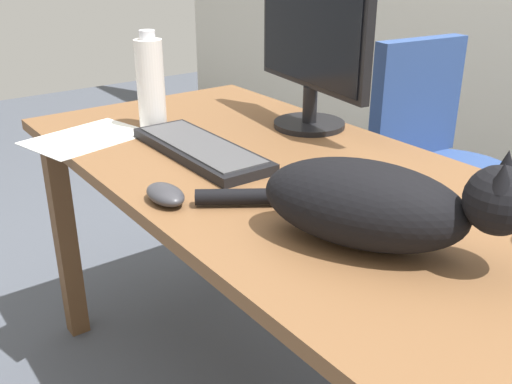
{
  "coord_description": "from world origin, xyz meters",
  "views": [
    {
      "loc": [
        1.01,
        -0.8,
        1.24
      ],
      "look_at": [
        0.2,
        -0.21,
        0.8
      ],
      "focal_mm": 41.52,
      "sensor_mm": 36.0,
      "label": 1
    }
  ],
  "objects_px": {
    "computer_mouse": "(165,194)",
    "water_bottle": "(151,84)",
    "keyboard": "(200,149)",
    "cat": "(376,203)",
    "monitor": "(312,45)",
    "office_chair": "(434,199)"
  },
  "relations": [
    {
      "from": "computer_mouse",
      "to": "water_bottle",
      "type": "height_order",
      "value": "water_bottle"
    },
    {
      "from": "water_bottle",
      "to": "cat",
      "type": "bearing_deg",
      "value": -0.3
    },
    {
      "from": "monitor",
      "to": "keyboard",
      "type": "distance_m",
      "value": 0.42
    },
    {
      "from": "keyboard",
      "to": "computer_mouse",
      "type": "bearing_deg",
      "value": -45.21
    },
    {
      "from": "cat",
      "to": "computer_mouse",
      "type": "height_order",
      "value": "cat"
    },
    {
      "from": "computer_mouse",
      "to": "water_bottle",
      "type": "distance_m",
      "value": 0.52
    },
    {
      "from": "water_bottle",
      "to": "monitor",
      "type": "bearing_deg",
      "value": 55.39
    },
    {
      "from": "office_chair",
      "to": "keyboard",
      "type": "distance_m",
      "value": 0.96
    },
    {
      "from": "monitor",
      "to": "water_bottle",
      "type": "xyz_separation_m",
      "value": [
        -0.25,
        -0.36,
        -0.1
      ]
    },
    {
      "from": "monitor",
      "to": "water_bottle",
      "type": "distance_m",
      "value": 0.45
    },
    {
      "from": "water_bottle",
      "to": "keyboard",
      "type": "bearing_deg",
      "value": -1.25
    },
    {
      "from": "keyboard",
      "to": "water_bottle",
      "type": "xyz_separation_m",
      "value": [
        -0.26,
        0.01,
        0.11
      ]
    },
    {
      "from": "monitor",
      "to": "computer_mouse",
      "type": "distance_m",
      "value": 0.65
    },
    {
      "from": "office_chair",
      "to": "computer_mouse",
      "type": "bearing_deg",
      "value": -82.08
    },
    {
      "from": "water_bottle",
      "to": "computer_mouse",
      "type": "bearing_deg",
      "value": -24.4
    },
    {
      "from": "office_chair",
      "to": "computer_mouse",
      "type": "distance_m",
      "value": 1.17
    },
    {
      "from": "cat",
      "to": "keyboard",
      "type": "bearing_deg",
      "value": -179.87
    },
    {
      "from": "keyboard",
      "to": "cat",
      "type": "bearing_deg",
      "value": 0.13
    },
    {
      "from": "keyboard",
      "to": "water_bottle",
      "type": "height_order",
      "value": "water_bottle"
    },
    {
      "from": "monitor",
      "to": "water_bottle",
      "type": "bearing_deg",
      "value": -124.61
    },
    {
      "from": "keyboard",
      "to": "cat",
      "type": "xyz_separation_m",
      "value": [
        0.58,
        0.0,
        0.07
      ]
    },
    {
      "from": "monitor",
      "to": "cat",
      "type": "height_order",
      "value": "monitor"
    }
  ]
}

